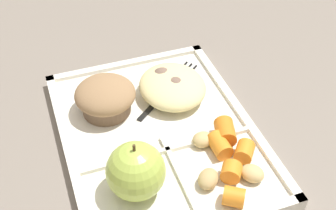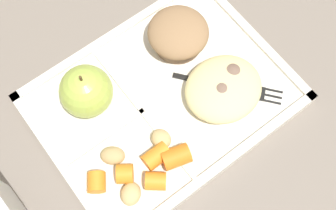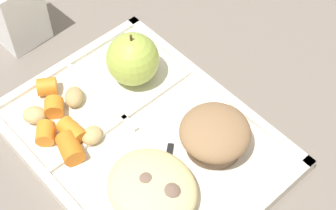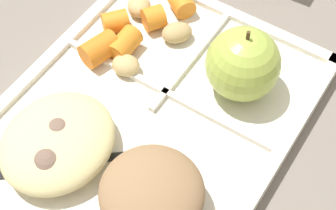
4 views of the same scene
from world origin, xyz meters
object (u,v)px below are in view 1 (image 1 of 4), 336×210
Objects in this scene: green_apple at (136,171)px; plastic_fork at (172,86)px; lunch_tray at (159,136)px; bran_muffin at (105,97)px.

plastic_fork is (0.18, -0.11, -0.04)m from green_apple.
plastic_fork is at bearing -29.56° from lunch_tray.
lunch_tray is 2.65× the size of plastic_fork.
bran_muffin reaches higher than plastic_fork.
bran_muffin reaches higher than lunch_tray.
bran_muffin is at bearing -0.00° from green_apple.
bran_muffin is (0.07, 0.06, 0.03)m from lunch_tray.
lunch_tray is 0.11m from plastic_fork.
lunch_tray is at bearing -141.11° from bran_muffin.
lunch_tray is 4.27× the size of green_apple.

